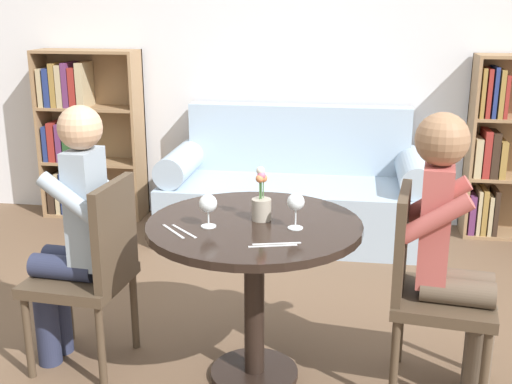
{
  "coord_description": "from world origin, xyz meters",
  "views": [
    {
      "loc": [
        0.4,
        -2.55,
        1.65
      ],
      "look_at": [
        0.0,
        0.05,
        0.87
      ],
      "focal_mm": 45.0,
      "sensor_mm": 36.0,
      "label": 1
    }
  ],
  "objects_px": {
    "couch": "(294,195)",
    "wine_glass_left": "(208,204)",
    "bookshelf_left": "(81,134)",
    "flower_vase": "(261,202)",
    "person_left": "(73,233)",
    "wine_glass_right": "(296,203)",
    "person_right": "(452,247)",
    "chair_left": "(93,267)",
    "chair_right": "(427,284)",
    "bookshelf_right": "(510,150)"
  },
  "relations": [
    {
      "from": "couch",
      "to": "wine_glass_left",
      "type": "relative_size",
      "value": 13.32
    },
    {
      "from": "bookshelf_left",
      "to": "flower_vase",
      "type": "distance_m",
      "value": 2.74
    },
    {
      "from": "person_left",
      "to": "wine_glass_left",
      "type": "height_order",
      "value": "person_left"
    },
    {
      "from": "person_left",
      "to": "wine_glass_right",
      "type": "height_order",
      "value": "person_left"
    },
    {
      "from": "person_right",
      "to": "wine_glass_left",
      "type": "relative_size",
      "value": 8.82
    },
    {
      "from": "couch",
      "to": "chair_left",
      "type": "relative_size",
      "value": 2.07
    },
    {
      "from": "wine_glass_left",
      "to": "flower_vase",
      "type": "distance_m",
      "value": 0.24
    },
    {
      "from": "chair_left",
      "to": "couch",
      "type": "bearing_deg",
      "value": 163.18
    },
    {
      "from": "chair_right",
      "to": "wine_glass_right",
      "type": "xyz_separation_m",
      "value": [
        -0.56,
        -0.09,
        0.36
      ]
    },
    {
      "from": "person_right",
      "to": "wine_glass_right",
      "type": "bearing_deg",
      "value": 103.69
    },
    {
      "from": "bookshelf_right",
      "to": "person_right",
      "type": "xyz_separation_m",
      "value": [
        -0.69,
        -2.13,
        0.04
      ]
    },
    {
      "from": "bookshelf_right",
      "to": "chair_right",
      "type": "distance_m",
      "value": 2.25
    },
    {
      "from": "chair_left",
      "to": "person_left",
      "type": "relative_size",
      "value": 0.73
    },
    {
      "from": "bookshelf_right",
      "to": "person_left",
      "type": "distance_m",
      "value": 3.18
    },
    {
      "from": "person_right",
      "to": "flower_vase",
      "type": "bearing_deg",
      "value": 96.1
    },
    {
      "from": "bookshelf_left",
      "to": "wine_glass_right",
      "type": "bearing_deg",
      "value": -49.13
    },
    {
      "from": "bookshelf_left",
      "to": "person_left",
      "type": "relative_size",
      "value": 1.06
    },
    {
      "from": "person_right",
      "to": "wine_glass_right",
      "type": "xyz_separation_m",
      "value": [
        -0.64,
        -0.07,
        0.18
      ]
    },
    {
      "from": "couch",
      "to": "chair_right",
      "type": "distance_m",
      "value": 1.99
    },
    {
      "from": "bookshelf_left",
      "to": "chair_left",
      "type": "distance_m",
      "value": 2.37
    },
    {
      "from": "person_right",
      "to": "wine_glass_right",
      "type": "distance_m",
      "value": 0.67
    },
    {
      "from": "couch",
      "to": "chair_left",
      "type": "distance_m",
      "value": 2.03
    },
    {
      "from": "wine_glass_left",
      "to": "bookshelf_left",
      "type": "bearing_deg",
      "value": 124.61
    },
    {
      "from": "couch",
      "to": "bookshelf_right",
      "type": "height_order",
      "value": "bookshelf_right"
    },
    {
      "from": "couch",
      "to": "wine_glass_right",
      "type": "height_order",
      "value": "couch"
    },
    {
      "from": "chair_right",
      "to": "couch",
      "type": "bearing_deg",
      "value": 29.17
    },
    {
      "from": "couch",
      "to": "wine_glass_left",
      "type": "xyz_separation_m",
      "value": [
        -0.18,
        -1.97,
        0.53
      ]
    },
    {
      "from": "chair_left",
      "to": "wine_glass_left",
      "type": "height_order",
      "value": "chair_left"
    },
    {
      "from": "chair_left",
      "to": "wine_glass_right",
      "type": "bearing_deg",
      "value": 91.71
    },
    {
      "from": "chair_right",
      "to": "flower_vase",
      "type": "distance_m",
      "value": 0.79
    },
    {
      "from": "bookshelf_right",
      "to": "chair_left",
      "type": "bearing_deg",
      "value": -136.37
    },
    {
      "from": "bookshelf_left",
      "to": "wine_glass_left",
      "type": "height_order",
      "value": "bookshelf_left"
    },
    {
      "from": "couch",
      "to": "chair_left",
      "type": "bearing_deg",
      "value": -111.44
    },
    {
      "from": "person_left",
      "to": "person_right",
      "type": "distance_m",
      "value": 1.66
    },
    {
      "from": "person_left",
      "to": "flower_vase",
      "type": "xyz_separation_m",
      "value": [
        0.86,
        0.03,
        0.18
      ]
    },
    {
      "from": "bookshelf_left",
      "to": "wine_glass_left",
      "type": "relative_size",
      "value": 9.33
    },
    {
      "from": "person_right",
      "to": "flower_vase",
      "type": "distance_m",
      "value": 0.82
    },
    {
      "from": "bookshelf_left",
      "to": "bookshelf_right",
      "type": "bearing_deg",
      "value": 0.1
    },
    {
      "from": "person_right",
      "to": "wine_glass_right",
      "type": "relative_size",
      "value": 8.15
    },
    {
      "from": "couch",
      "to": "bookshelf_right",
      "type": "xyz_separation_m",
      "value": [
        1.52,
        0.27,
        0.32
      ]
    },
    {
      "from": "person_left",
      "to": "bookshelf_right",
      "type": "bearing_deg",
      "value": 136.97
    },
    {
      "from": "person_left",
      "to": "chair_left",
      "type": "bearing_deg",
      "value": 86.96
    },
    {
      "from": "bookshelf_left",
      "to": "person_right",
      "type": "distance_m",
      "value": 3.31
    },
    {
      "from": "bookshelf_left",
      "to": "chair_right",
      "type": "relative_size",
      "value": 1.45
    },
    {
      "from": "chair_left",
      "to": "chair_right",
      "type": "relative_size",
      "value": 1.0
    },
    {
      "from": "bookshelf_left",
      "to": "wine_glass_right",
      "type": "relative_size",
      "value": 8.63
    },
    {
      "from": "bookshelf_left",
      "to": "wine_glass_right",
      "type": "height_order",
      "value": "bookshelf_left"
    },
    {
      "from": "bookshelf_left",
      "to": "chair_right",
      "type": "xyz_separation_m",
      "value": [
        2.46,
        -2.1,
        -0.16
      ]
    },
    {
      "from": "couch",
      "to": "chair_right",
      "type": "relative_size",
      "value": 2.07
    },
    {
      "from": "couch",
      "to": "flower_vase",
      "type": "xyz_separation_m",
      "value": [
        0.03,
        -1.84,
        0.52
      ]
    }
  ]
}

